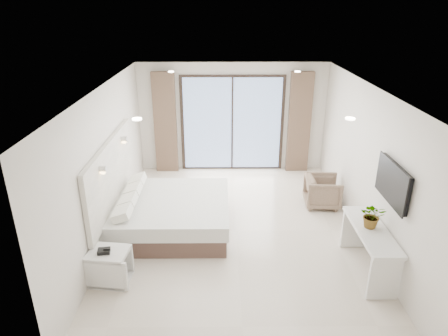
{
  "coord_description": "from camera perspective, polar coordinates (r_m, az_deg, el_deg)",
  "views": [
    {
      "loc": [
        -0.28,
        -6.51,
        3.99
      ],
      "look_at": [
        -0.22,
        0.4,
        1.12
      ],
      "focal_mm": 32.0,
      "sensor_mm": 36.0,
      "label": 1
    }
  ],
  "objects": [
    {
      "name": "room_shell",
      "position": [
        7.64,
        0.17,
        4.18
      ],
      "size": [
        4.62,
        6.22,
        2.72
      ],
      "color": "silver",
      "rests_on": "ground"
    },
    {
      "name": "console_desk",
      "position": [
        6.71,
        20.12,
        -9.73
      ],
      "size": [
        0.47,
        1.5,
        0.77
      ],
      "color": "silver",
      "rests_on": "ground"
    },
    {
      "name": "phone",
      "position": [
        6.32,
        -16.78,
        -11.3
      ],
      "size": [
        0.2,
        0.17,
        0.06
      ],
      "primitive_type": "cube",
      "rotation": [
        0.0,
        0.0,
        0.14
      ],
      "color": "black",
      "rests_on": "nightstand"
    },
    {
      "name": "ground",
      "position": [
        7.64,
        1.73,
        -8.93
      ],
      "size": [
        6.2,
        6.2,
        0.0
      ],
      "primitive_type": "plane",
      "color": "beige",
      "rests_on": "ground"
    },
    {
      "name": "nightstand",
      "position": [
        6.5,
        -15.99,
        -13.35
      ],
      "size": [
        0.64,
        0.55,
        0.53
      ],
      "rotation": [
        0.0,
        0.0,
        -0.13
      ],
      "color": "silver",
      "rests_on": "ground"
    },
    {
      "name": "bed",
      "position": [
        7.62,
        -7.67,
        -6.51
      ],
      "size": [
        2.14,
        2.04,
        0.74
      ],
      "color": "brown",
      "rests_on": "ground"
    },
    {
      "name": "plant",
      "position": [
        6.58,
        20.4,
        -6.73
      ],
      "size": [
        0.47,
        0.5,
        0.32
      ],
      "primitive_type": "imported",
      "rotation": [
        0.0,
        0.0,
        -0.3
      ],
      "color": "#33662D",
      "rests_on": "console_desk"
    },
    {
      "name": "armchair",
      "position": [
        8.62,
        13.91,
        -3.08
      ],
      "size": [
        0.69,
        0.73,
        0.71
      ],
      "primitive_type": "imported",
      "rotation": [
        0.0,
        0.0,
        1.51
      ],
      "color": "#866757",
      "rests_on": "ground"
    }
  ]
}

